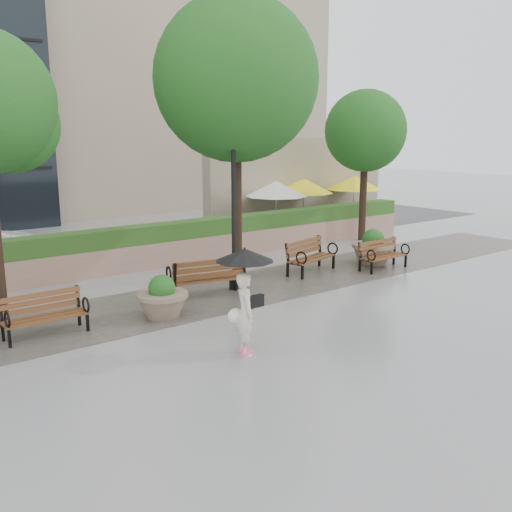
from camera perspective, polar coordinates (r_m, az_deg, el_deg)
ground at (r=12.76m, az=2.81°, el=-6.91°), size 100.00×100.00×0.00m
cobble_strip at (r=15.05m, az=-4.66°, el=-3.95°), size 28.00×3.20×0.01m
hedge_wall at (r=18.29m, az=-11.60°, el=0.83°), size 24.00×0.80×1.35m
cafe_wall at (r=25.94m, az=4.41°, el=7.26°), size 10.00×0.60×4.00m
cafe_hedge at (r=24.20m, az=6.98°, el=3.16°), size 8.00×0.50×0.90m
asphalt_street at (r=22.01m, az=-16.18°, el=0.71°), size 40.00×7.00×0.00m
bldg_stone at (r=37.24m, az=-9.28°, el=20.93°), size 18.00×10.00×20.00m
bench_1 at (r=12.76m, az=-20.27°, el=-6.40°), size 1.70×0.68×0.90m
bench_2 at (r=14.80m, az=-4.95°, el=-2.99°), size 2.08×1.19×1.05m
bench_3 at (r=17.48m, az=5.53°, el=-0.72°), size 1.98×1.17×1.00m
bench_4 at (r=18.27m, az=12.59°, el=-0.49°), size 1.71×0.69×0.91m
planter_left at (r=13.35m, az=-9.35°, el=-4.43°), size 1.20×1.20×1.01m
planter_right at (r=18.98m, az=11.60°, el=0.57°), size 1.38×1.38×1.15m
lamppost at (r=15.23m, az=-2.24°, el=3.81°), size 0.28×0.28×4.43m
tree_1 at (r=16.49m, az=-1.71°, el=16.73°), size 4.54×4.54×7.91m
tree_2 at (r=23.04m, az=11.00°, el=11.89°), size 3.27×3.14×5.86m
patio_umb_white at (r=23.15m, az=2.03°, el=6.69°), size 2.50×2.50×2.30m
patio_umb_yellow_a at (r=24.58m, az=4.81°, el=6.97°), size 2.50×2.50×2.30m
patio_umb_yellow_b at (r=26.49m, az=9.81°, el=7.19°), size 2.50×2.50×2.30m
pedestrian at (r=10.80m, az=-1.12°, el=-3.48°), size 1.12×1.12×2.05m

